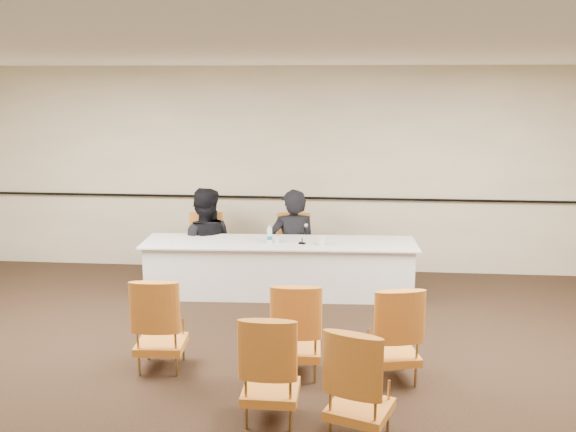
% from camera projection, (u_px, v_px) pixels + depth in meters
% --- Properties ---
extents(floor, '(10.00, 10.00, 0.00)m').
position_uv_depth(floor, '(264.00, 395.00, 5.80)').
color(floor, black).
rests_on(floor, ground).
extents(ceiling, '(10.00, 10.00, 0.00)m').
position_uv_depth(ceiling, '(261.00, 54.00, 5.18)').
color(ceiling, white).
rests_on(ceiling, ground).
extents(wall_back, '(10.00, 0.04, 3.00)m').
position_uv_depth(wall_back, '(298.00, 170.00, 9.39)').
color(wall_back, '#F1E4BD').
rests_on(wall_back, ground).
extents(wall_rail, '(9.80, 0.04, 0.03)m').
position_uv_depth(wall_rail, '(298.00, 198.00, 9.43)').
color(wall_rail, black).
rests_on(wall_rail, wall_back).
extents(panel_table, '(3.61, 0.98, 0.72)m').
position_uv_depth(panel_table, '(279.00, 268.00, 8.48)').
color(panel_table, white).
rests_on(panel_table, ground).
extents(panelist_main, '(0.73, 0.54, 1.83)m').
position_uv_depth(panelist_main, '(293.00, 253.00, 8.99)').
color(panelist_main, black).
rests_on(panelist_main, ground).
extents(panelist_main_chair, '(0.52, 0.52, 0.95)m').
position_uv_depth(panelist_main_chair, '(293.00, 249.00, 8.98)').
color(panelist_main_chair, '#C36323').
rests_on(panelist_main_chair, ground).
extents(panelist_second, '(0.94, 0.77, 1.80)m').
position_uv_depth(panelist_second, '(204.00, 251.00, 9.04)').
color(panelist_second, black).
rests_on(panelist_second, ground).
extents(panelist_second_chair, '(0.52, 0.52, 0.95)m').
position_uv_depth(panelist_second_chair, '(204.00, 248.00, 9.03)').
color(panelist_second_chair, '#C36323').
rests_on(panelist_second_chair, ground).
extents(papers, '(0.31, 0.24, 0.00)m').
position_uv_depth(papers, '(323.00, 244.00, 8.28)').
color(papers, silver).
rests_on(papers, panel_table).
extents(microphone, '(0.14, 0.19, 0.25)m').
position_uv_depth(microphone, '(302.00, 235.00, 8.28)').
color(microphone, black).
rests_on(microphone, panel_table).
extents(water_bottle, '(0.09, 0.09, 0.23)m').
position_uv_depth(water_bottle, '(270.00, 234.00, 8.35)').
color(water_bottle, '#178179').
rests_on(water_bottle, panel_table).
extents(drinking_glass, '(0.08, 0.08, 0.10)m').
position_uv_depth(drinking_glass, '(277.00, 239.00, 8.35)').
color(drinking_glass, silver).
rests_on(drinking_glass, panel_table).
extents(coffee_cup, '(0.10, 0.10, 0.13)m').
position_uv_depth(coffee_cup, '(322.00, 241.00, 8.20)').
color(coffee_cup, white).
rests_on(coffee_cup, panel_table).
extents(aud_chair_front_left, '(0.53, 0.53, 0.95)m').
position_uv_depth(aud_chair_front_left, '(160.00, 322.00, 6.26)').
color(aud_chair_front_left, '#C36323').
rests_on(aud_chair_front_left, ground).
extents(aud_chair_front_mid, '(0.52, 0.52, 0.95)m').
position_uv_depth(aud_chair_front_mid, '(297.00, 328.00, 6.12)').
color(aud_chair_front_mid, '#C36323').
rests_on(aud_chair_front_mid, ground).
extents(aud_chair_front_right, '(0.60, 0.60, 0.95)m').
position_uv_depth(aud_chair_front_right, '(392.00, 332.00, 6.01)').
color(aud_chair_front_right, '#C36323').
rests_on(aud_chair_front_right, ground).
extents(aud_chair_back_mid, '(0.50, 0.50, 0.95)m').
position_uv_depth(aud_chair_back_mid, '(271.00, 366.00, 5.30)').
color(aud_chair_back_mid, '#C36323').
rests_on(aud_chair_back_mid, ground).
extents(aud_chair_back_right, '(0.64, 0.64, 0.95)m').
position_uv_depth(aud_chair_back_right, '(360.00, 382.00, 5.02)').
color(aud_chair_back_right, '#C36323').
rests_on(aud_chair_back_right, ground).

